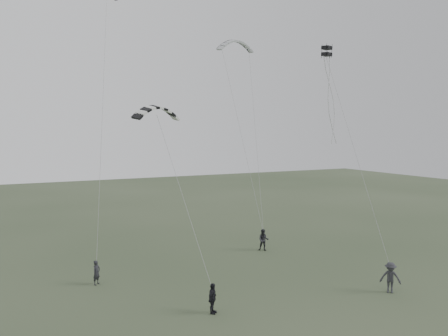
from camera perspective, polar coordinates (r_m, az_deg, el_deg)
name	(u,v)px	position (r m, az deg, el deg)	size (l,w,h in m)	color
ground	(248,301)	(26.51, 3.13, -16.96)	(140.00, 140.00, 0.00)	#303E27
flyer_left	(97,273)	(29.96, -16.31, -12.97)	(0.57, 0.38, 1.57)	black
flyer_right	(264,240)	(36.71, 5.18, -9.34)	(0.87, 0.68, 1.80)	#26262B
flyer_center	(212,298)	(24.58, -1.51, -16.66)	(0.97, 0.41, 1.66)	black
flyer_far	(390,277)	(29.24, 20.90, -13.21)	(1.22, 0.70, 1.89)	#2A2B2F
kite_pale_large	(236,41)	(42.17, 1.55, 16.24)	(3.52, 0.79, 1.48)	#B1B4B7
kite_striped	(157,107)	(28.51, -8.80, 7.87)	(3.22, 0.81, 1.25)	black
kite_box	(327,51)	(31.91, 13.27, 14.64)	(0.56, 0.56, 0.68)	black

